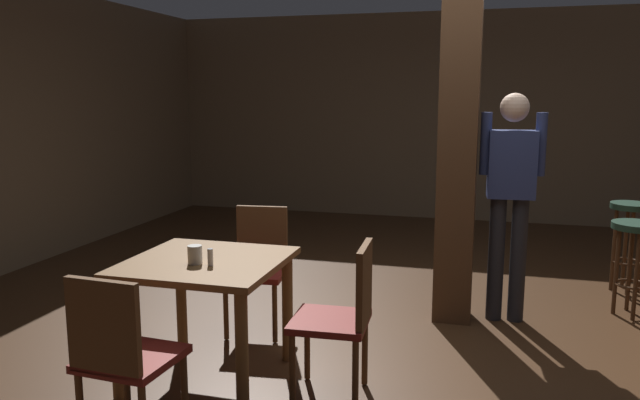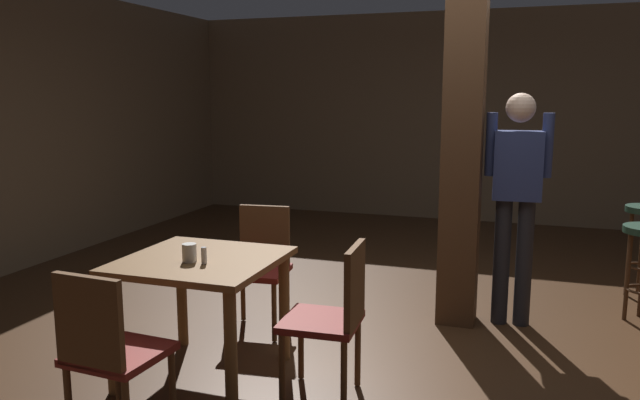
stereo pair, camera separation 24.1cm
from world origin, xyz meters
The scene contains 12 objects.
ground_plane centered at (0.00, 0.00, 0.00)m, with size 10.80×10.80×0.00m, color #422816.
wall_back centered at (0.00, 4.50, 1.40)m, with size 8.00×0.10×2.80m, color #756047.
pillar centered at (0.27, 0.50, 1.40)m, with size 0.28×0.28×2.80m, color #4C301C.
dining_table centered at (-1.09, -0.95, 0.61)m, with size 0.90×0.90×0.75m.
chair_east centered at (-0.24, -0.98, 0.51)m, with size 0.44×0.44×0.89m.
chair_north centered at (-1.08, -0.11, 0.51)m, with size 0.47×0.47×0.89m.
chair_south centered at (-1.12, -1.80, 0.51)m, with size 0.45×0.45×0.89m.
napkin_cup centered at (-1.10, -1.05, 0.80)m, with size 0.08×0.08×0.11m, color beige.
salt_shaker centered at (-1.00, -1.07, 0.80)m, with size 0.03×0.03×0.10m, color silver.
standing_person centered at (0.66, 0.57, 1.00)m, with size 0.47×0.22×1.72m.
bar_stool_near centered at (1.61, 0.93, 0.56)m, with size 0.37×0.37×0.74m.
bar_stool_mid centered at (1.69, 1.59, 0.58)m, with size 0.34×0.34×0.79m.
Camera 1 is at (0.52, -4.21, 1.71)m, focal length 35.00 mm.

